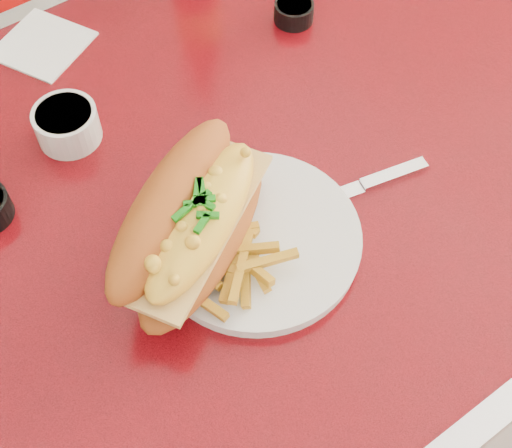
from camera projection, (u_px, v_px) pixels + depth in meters
ground at (220, 407)px, 1.48m from camera, size 8.00×8.00×0.00m
diner_table at (202, 257)px, 0.98m from camera, size 1.23×0.83×0.77m
booth_bench_far at (14, 80)px, 1.61m from camera, size 1.20×0.51×0.90m
dinner_plate at (256, 239)px, 0.79m from camera, size 0.30×0.30×0.02m
mac_hoagie at (191, 220)px, 0.74m from camera, size 0.27×0.23×0.11m
fries_pile at (210, 252)px, 0.75m from camera, size 0.14×0.13×0.04m
fork at (223, 190)px, 0.82m from camera, size 0.04×0.14×0.00m
gravy_ramekin at (67, 124)px, 0.87m from camera, size 0.10×0.10×0.04m
sauce_cup_right at (294, 11)px, 0.99m from camera, size 0.07×0.07×0.03m
knife at (354, 189)px, 0.84m from camera, size 0.23×0.07×0.01m
paper_napkin at (43, 45)px, 0.97m from camera, size 0.15×0.15×0.00m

